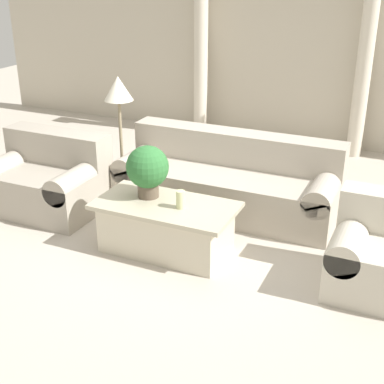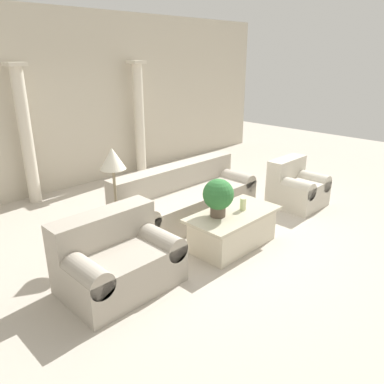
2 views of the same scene
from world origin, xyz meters
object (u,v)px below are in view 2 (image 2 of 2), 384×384
at_px(loveseat, 117,258).
at_px(sofa_long, 185,198).
at_px(coffee_table, 233,229).
at_px(floor_lamp, 113,167).
at_px(armchair, 296,186).
at_px(potted_plant, 218,196).

bearing_deg(loveseat, sofa_long, 23.39).
relative_size(sofa_long, loveseat, 1.93).
xyz_separation_m(coffee_table, floor_lamp, (-1.10, 1.05, 0.86)).
distance_m(floor_lamp, armchair, 3.22).
bearing_deg(coffee_table, loveseat, 168.80).
height_order(sofa_long, potted_plant, potted_plant).
bearing_deg(floor_lamp, armchair, -16.48).
distance_m(loveseat, coffee_table, 1.64).
relative_size(sofa_long, coffee_table, 1.83).
height_order(coffee_table, armchair, armchair).
bearing_deg(sofa_long, floor_lamp, -177.79).
xyz_separation_m(potted_plant, armchair, (2.12, 0.08, -0.43)).
xyz_separation_m(potted_plant, floor_lamp, (-0.88, 0.97, 0.35)).
distance_m(loveseat, potted_plant, 1.47).
distance_m(potted_plant, armchair, 2.16).
distance_m(loveseat, floor_lamp, 1.18).
distance_m(sofa_long, loveseat, 1.96).
height_order(sofa_long, loveseat, same).
xyz_separation_m(loveseat, coffee_table, (1.61, -0.32, -0.09)).
bearing_deg(potted_plant, coffee_table, -19.94).
bearing_deg(sofa_long, potted_plant, -112.04).
bearing_deg(armchair, loveseat, 177.42).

